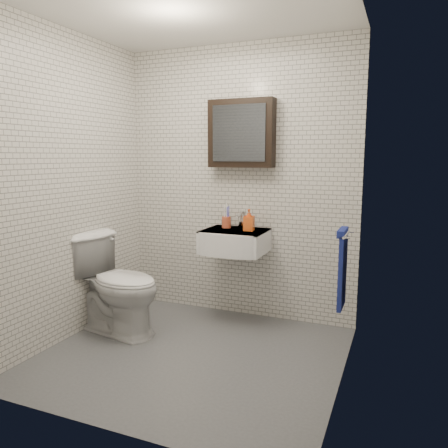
# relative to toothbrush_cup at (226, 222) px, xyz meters

# --- Properties ---
(ground) EXTENTS (2.20, 2.00, 0.01)m
(ground) POSITION_rel_toothbrush_cup_xyz_m (0.07, -0.86, -0.90)
(ground) COLOR #4F5257
(ground) RESTS_ON ground
(room_shell) EXTENTS (2.22, 2.02, 2.51)m
(room_shell) POSITION_rel_toothbrush_cup_xyz_m (0.07, -0.86, 0.56)
(room_shell) COLOR silver
(room_shell) RESTS_ON ground
(washbasin) EXTENTS (0.55, 0.50, 0.20)m
(washbasin) POSITION_rel_toothbrush_cup_xyz_m (0.12, -0.13, -0.15)
(washbasin) COLOR white
(washbasin) RESTS_ON room_shell
(faucet) EXTENTS (0.06, 0.20, 0.15)m
(faucet) POSITION_rel_toothbrush_cup_xyz_m (0.12, 0.07, 0.01)
(faucet) COLOR silver
(faucet) RESTS_ON washbasin
(mirror_cabinet) EXTENTS (0.60, 0.15, 0.60)m
(mirror_cabinet) POSITION_rel_toothbrush_cup_xyz_m (0.12, 0.07, 0.79)
(mirror_cabinet) COLOR black
(mirror_cabinet) RESTS_ON room_shell
(towel_rail) EXTENTS (0.09, 0.30, 0.58)m
(towel_rail) POSITION_rel_toothbrush_cup_xyz_m (1.11, -0.51, -0.18)
(towel_rail) COLOR silver
(towel_rail) RESTS_ON room_shell
(toothbrush_cup) EXTENTS (0.10, 0.10, 0.22)m
(toothbrush_cup) POSITION_rel_toothbrush_cup_xyz_m (0.00, 0.00, 0.00)
(toothbrush_cup) COLOR #C75031
(toothbrush_cup) RESTS_ON washbasin
(soap_bottle) EXTENTS (0.10, 0.10, 0.19)m
(soap_bottle) POSITION_rel_toothbrush_cup_xyz_m (0.24, -0.07, 0.04)
(soap_bottle) COLOR orange
(soap_bottle) RESTS_ON washbasin
(toilet) EXTENTS (0.91, 0.62, 0.85)m
(toilet) POSITION_rel_toothbrush_cup_xyz_m (-0.73, -0.69, -0.48)
(toilet) COLOR white
(toilet) RESTS_ON ground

